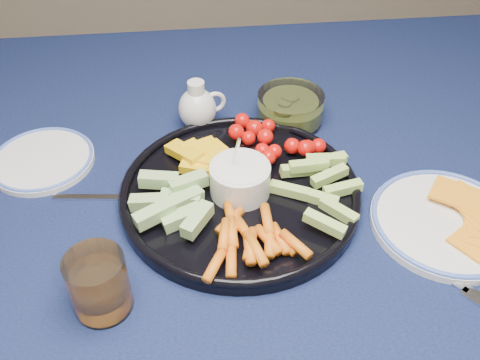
{
  "coord_description": "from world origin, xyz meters",
  "views": [
    {
      "loc": [
        -0.17,
        -0.74,
        1.38
      ],
      "look_at": [
        -0.1,
        -0.1,
        0.79
      ],
      "focal_mm": 40.0,
      "sensor_mm": 36.0,
      "label": 1
    }
  ],
  "objects": [
    {
      "name": "pickle_bowl",
      "position": [
        0.02,
        0.11,
        0.77
      ],
      "size": [
        0.13,
        0.13,
        0.06
      ],
      "color": "silver",
      "rests_on": "dining_table"
    },
    {
      "name": "dining_table",
      "position": [
        0.0,
        0.0,
        0.66
      ],
      "size": [
        1.67,
        1.07,
        0.75
      ],
      "color": "#532C1B",
      "rests_on": "ground"
    },
    {
      "name": "fork_left",
      "position": [
        -0.3,
        -0.08,
        0.75
      ],
      "size": [
        0.19,
        0.04,
        0.0
      ],
      "color": "silver",
      "rests_on": "dining_table"
    },
    {
      "name": "side_plate_extra",
      "position": [
        -0.45,
        0.03,
        0.75
      ],
      "size": [
        0.18,
        0.18,
        0.02
      ],
      "color": "silver",
      "rests_on": "dining_table"
    },
    {
      "name": "cheese_plate",
      "position": [
        0.22,
        -0.2,
        0.76
      ],
      "size": [
        0.24,
        0.24,
        0.03
      ],
      "color": "silver",
      "rests_on": "dining_table"
    },
    {
      "name": "juice_tumbler",
      "position": [
        -0.31,
        -0.29,
        0.79
      ],
      "size": [
        0.08,
        0.08,
        0.1
      ],
      "color": "silver",
      "rests_on": "dining_table"
    },
    {
      "name": "fork_right",
      "position": [
        0.18,
        -0.29,
        0.75
      ],
      "size": [
        0.11,
        0.14,
        0.0
      ],
      "color": "silver",
      "rests_on": "dining_table"
    },
    {
      "name": "crudite_platter",
      "position": [
        -0.1,
        -0.1,
        0.77
      ],
      "size": [
        0.4,
        0.4,
        0.13
      ],
      "color": "black",
      "rests_on": "dining_table"
    },
    {
      "name": "creamer_pitcher",
      "position": [
        -0.16,
        0.11,
        0.79
      ],
      "size": [
        0.09,
        0.07,
        0.1
      ],
      "color": "silver",
      "rests_on": "dining_table"
    }
  ]
}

